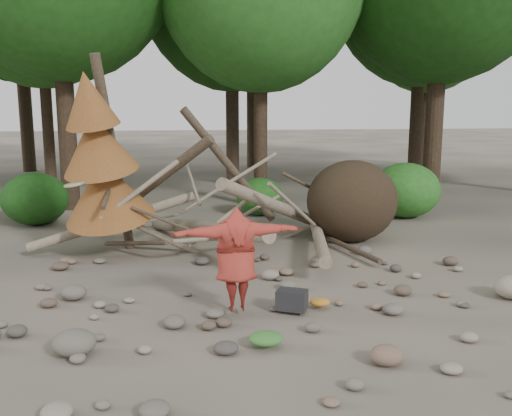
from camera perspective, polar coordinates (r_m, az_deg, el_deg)
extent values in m
plane|color=#514C44|center=(9.52, 1.46, -9.97)|extent=(120.00, 120.00, 0.00)
ellipsoid|color=#332619|center=(13.89, 9.58, 0.68)|extent=(2.20, 1.87, 1.98)
cylinder|color=gray|center=(12.84, -5.33, -2.03)|extent=(2.61, 5.11, 1.08)
cylinder|color=gray|center=(13.42, 2.29, 0.08)|extent=(3.18, 3.71, 1.90)
cylinder|color=brown|center=(13.60, -10.56, 2.19)|extent=(3.08, 1.91, 2.49)
cylinder|color=gray|center=(13.01, 6.25, -2.78)|extent=(1.13, 4.98, 0.43)
cylinder|color=brown|center=(13.75, -2.62, 4.13)|extent=(2.39, 1.03, 2.89)
cylinder|color=gray|center=(13.21, -14.09, -1.28)|extent=(3.71, 0.86, 1.20)
cylinder|color=#4C3F30|center=(12.75, -12.05, -3.46)|extent=(1.52, 1.70, 0.49)
cylinder|color=gray|center=(13.55, -0.35, -0.23)|extent=(1.57, 0.85, 0.69)
cylinder|color=#4C3F30|center=(14.23, 5.84, 1.87)|extent=(1.92, 1.25, 1.10)
cylinder|color=gray|center=(13.15, -6.33, 2.47)|extent=(0.37, 1.42, 0.85)
cylinder|color=#4C3F30|center=(12.92, 9.13, -3.86)|extent=(0.79, 2.54, 0.12)
cylinder|color=gray|center=(12.28, -4.31, -3.07)|extent=(1.78, 1.11, 0.29)
cylinder|color=#4C3F30|center=(12.78, -14.05, 5.14)|extent=(0.67, 1.13, 4.35)
cone|color=brown|center=(12.57, -14.79, 1.80)|extent=(2.06, 2.13, 1.86)
cone|color=brown|center=(12.28, -15.63, 6.26)|extent=(1.71, 1.78, 1.65)
cone|color=brown|center=(12.08, -16.43, 10.43)|extent=(1.23, 1.30, 1.41)
cylinder|color=#38281C|center=(18.73, -18.74, 13.52)|extent=(0.56, 0.56, 8.96)
cylinder|color=#38281C|center=(18.17, 0.46, 11.30)|extent=(0.44, 0.44, 7.14)
cylinder|color=#38281C|center=(20.43, 17.71, 13.98)|extent=(0.60, 0.60, 9.45)
cylinder|color=#38281C|center=(22.93, -20.31, 11.04)|extent=(0.42, 0.42, 7.56)
cylinder|color=#38281C|center=(23.11, -2.40, 12.88)|extent=(0.52, 0.52, 8.54)
cylinder|color=#38281C|center=(24.47, 15.88, 11.87)|extent=(0.50, 0.50, 8.12)
cylinder|color=#38281C|center=(29.87, -22.31, 12.67)|extent=(0.62, 0.62, 9.66)
cylinder|color=#38281C|center=(29.53, -0.40, 12.59)|extent=(0.54, 0.54, 8.75)
cylinder|color=#38281C|center=(31.34, 16.62, 11.21)|extent=(0.46, 0.46, 7.84)
ellipsoid|color=#23601B|center=(31.69, 17.04, 18.71)|extent=(7.17, 7.17, 8.60)
ellipsoid|color=#1A4B14|center=(16.77, -21.23, 0.87)|extent=(1.80, 1.80, 1.44)
ellipsoid|color=#23601B|center=(16.99, 0.37, 1.16)|extent=(1.40, 1.40, 1.12)
ellipsoid|color=#2D7123|center=(17.22, 14.73, 1.74)|extent=(2.00, 2.00, 1.60)
imported|color=maroon|center=(8.98, -1.99, -5.12)|extent=(2.09, 0.72, 1.67)
cylinder|color=#948D5E|center=(8.64, -17.74, 2.26)|extent=(0.34, 0.34, 0.09)
cube|color=black|center=(9.29, 3.61, -9.49)|extent=(0.56, 0.48, 0.32)
ellipsoid|color=#366E2C|center=(8.05, 1.00, -13.24)|extent=(0.48, 0.40, 0.18)
ellipsoid|color=#B6701F|center=(9.53, 6.40, -9.62)|extent=(0.34, 0.28, 0.12)
ellipsoid|color=#645D53|center=(8.19, -17.74, -12.70)|extent=(0.59, 0.53, 0.35)
ellipsoid|color=brown|center=(7.76, 12.95, -14.14)|extent=(0.44, 0.39, 0.26)
ellipsoid|color=#635B53|center=(10.34, -17.80, -8.03)|extent=(0.45, 0.40, 0.27)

